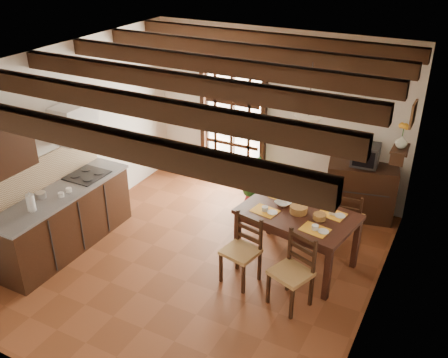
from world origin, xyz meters
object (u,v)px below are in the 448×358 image
Objects in this scene: kitchen_counter at (65,219)px; potted_plant at (255,173)px; chair_far_right at (345,230)px; chair_near_right at (291,284)px; sideboard at (360,192)px; dining_table at (298,219)px; crt_tv at (365,155)px; chair_far_left at (300,215)px; pendant_lamp at (308,121)px; chair_near_left at (241,262)px.

potted_plant is (1.88, 2.44, 0.10)m from kitchen_counter.
chair_near_right is at bearing 76.85° from chair_far_right.
dining_table is at bearing -118.20° from sideboard.
chair_near_right is 1.54m from chair_far_right.
sideboard is at bearing 105.34° from chair_near_right.
crt_tv reaches higher than dining_table.
kitchen_counter is 3.35m from chair_near_right.
crt_tv reaches higher than chair_far_left.
potted_plant reaches higher than chair_far_left.
chair_near_right is at bearing -55.44° from potted_plant.
kitchen_counter is 2.59× the size of chair_far_left.
chair_far_right reaches higher than sideboard.
potted_plant is (-1.44, 2.10, 0.27)m from chair_near_right.
crt_tv is at bearing -102.68° from sideboard.
potted_plant is at bearing 135.67° from pendant_lamp.
chair_far_left is at bearing -13.19° from chair_far_right.
chair_near_left reaches higher than dining_table.
sideboard is at bearing 38.58° from kitchen_counter.
crt_tv is (0.70, 0.83, 0.82)m from chair_far_left.
chair_far_right is at bearing -91.60° from crt_tv.
chair_near_left is at bearing -70.35° from potted_plant.
chair_near_left is at bearing -169.44° from chair_near_right.
potted_plant reaches higher than sideboard.
potted_plant reaches higher than chair_far_right.
chair_far_right is at bearing -100.05° from sideboard.
crt_tv is at bearing 38.52° from kitchen_counter.
chair_near_left is 0.88× the size of sideboard.
sideboard is (0.22, 2.48, 0.15)m from chair_near_right.
chair_near_right is at bearing -75.33° from pendant_lamp.
chair_far_left is (2.84, 1.99, -0.20)m from kitchen_counter.
crt_tv is at bearing 84.26° from dining_table.
kitchen_counter is 4.53m from sideboard.
chair_near_right reaches higher than sideboard.
sideboard is 1.25× the size of pendant_lamp.
crt_tv is at bearing 79.41° from chair_near_left.
sideboard is at bearing -90.66° from chair_far_right.
dining_table is at bearing 126.75° from chair_near_right.
kitchen_counter is at bearing -157.62° from pendant_lamp.
chair_far_left is at bearing -25.18° from potted_plant.
chair_near_right is 0.49× the size of potted_plant.
chair_far_right is (0.50, 0.69, -0.41)m from dining_table.
crt_tv is (-0.04, 0.96, 0.79)m from chair_far_right.
dining_table is 1.95× the size of pendant_lamp.
chair_far_right is 0.48× the size of potted_plant.
sideboard is 2.51× the size of crt_tv.
kitchen_counter is at bearing -145.73° from crt_tv.
chair_far_left is 1.10m from potted_plant.
sideboard is at bearing 73.53° from pendant_lamp.
kitchen_counter is at bearing -157.84° from chair_near_left.
chair_far_left is 0.92× the size of chair_far_right.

